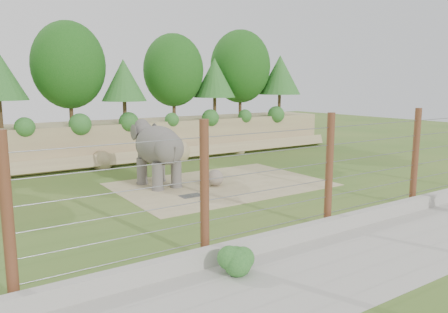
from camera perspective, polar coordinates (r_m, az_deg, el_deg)
ground at (r=19.10m, az=3.35°, el=-5.56°), size 90.00×90.00×0.00m
back_embankment at (r=29.80m, az=-10.61°, el=7.42°), size 30.00×5.52×8.77m
dirt_patch at (r=21.75m, az=-0.37°, el=-3.65°), size 10.00×7.00×0.02m
drain_grate at (r=19.55m, az=-4.29°, el=-5.12°), size 1.00×0.60×0.03m
elephant at (r=21.42m, az=-8.57°, el=0.23°), size 1.82×3.90×3.10m
stone_ball at (r=21.31m, az=-1.16°, el=-2.80°), size 0.80×0.80×0.80m
retaining_wall at (r=15.50m, az=14.69°, el=-8.49°), size 26.00×0.35×0.50m
walkway at (r=14.42m, az=20.70°, el=-11.21°), size 26.00×4.00×0.01m
barrier_fence at (r=15.39m, az=13.57°, el=-1.84°), size 20.26×0.26×4.00m
walkway_shrub at (r=11.79m, az=1.27°, el=-13.28°), size 0.76×0.76×0.76m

